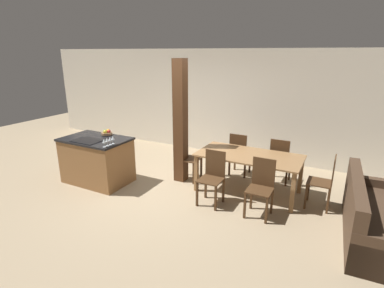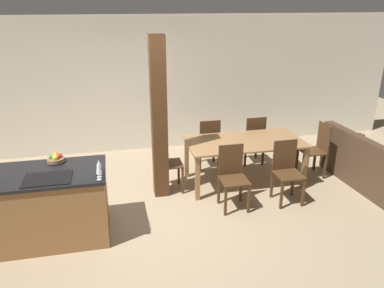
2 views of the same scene
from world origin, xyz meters
TOP-DOWN VIEW (x-y plane):
  - ground_plane at (0.00, 0.00)m, footprint 16.00×16.00m
  - wall_back at (0.00, 2.62)m, footprint 11.20×0.08m
  - kitchen_island at (-1.34, -0.35)m, footprint 1.36×0.88m
  - fruit_bowl at (-1.29, -0.05)m, footprint 0.22×0.22m
  - wine_glass_near at (-0.73, -0.72)m, footprint 0.06×0.06m
  - wine_glass_middle at (-0.73, -0.64)m, footprint 0.06×0.06m
  - wine_glass_far at (-0.73, -0.56)m, footprint 0.06×0.06m
  - wine_glass_end at (-0.73, -0.49)m, footprint 0.06×0.06m
  - dining_table at (1.59, 0.63)m, footprint 1.94×0.98m
  - dining_chair_near_left at (1.16, -0.08)m, footprint 0.40×0.40m
  - dining_chair_near_right at (2.03, -0.08)m, footprint 0.40×0.40m
  - dining_chair_far_left at (1.16, 1.35)m, footprint 0.40×0.40m
  - dining_chair_far_right at (2.03, 1.35)m, footprint 0.40×0.40m
  - dining_chair_head_end at (0.25, 0.63)m, footprint 0.40×0.40m
  - dining_chair_foot_end at (2.94, 0.63)m, footprint 0.40×0.40m
  - couch at (3.67, 0.01)m, footprint 0.91×2.05m
  - timber_post at (0.16, 0.53)m, footprint 0.23×0.23m

SIDE VIEW (x-z plane):
  - ground_plane at x=0.00m, z-range 0.00..0.00m
  - couch at x=3.67m, z-range -0.15..0.73m
  - kitchen_island at x=-1.34m, z-range 0.00..0.95m
  - dining_chair_near_left at x=1.16m, z-range 0.03..0.98m
  - dining_chair_near_right at x=2.03m, z-range 0.03..0.98m
  - dining_chair_far_left at x=1.16m, z-range 0.03..0.98m
  - dining_chair_far_right at x=2.03m, z-range 0.03..0.98m
  - dining_chair_head_end at x=0.25m, z-range 0.03..0.98m
  - dining_chair_foot_end at x=2.94m, z-range 0.03..0.98m
  - dining_table at x=1.59m, z-range 0.29..1.05m
  - fruit_bowl at x=-1.29m, z-range 0.94..1.05m
  - wine_glass_near at x=-0.73m, z-range 0.98..1.14m
  - wine_glass_middle at x=-0.73m, z-range 0.98..1.14m
  - wine_glass_far at x=-0.73m, z-range 0.98..1.14m
  - wine_glass_end at x=-0.73m, z-range 0.98..1.14m
  - timber_post at x=0.16m, z-range 0.00..2.50m
  - wall_back at x=0.00m, z-range 0.00..2.70m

